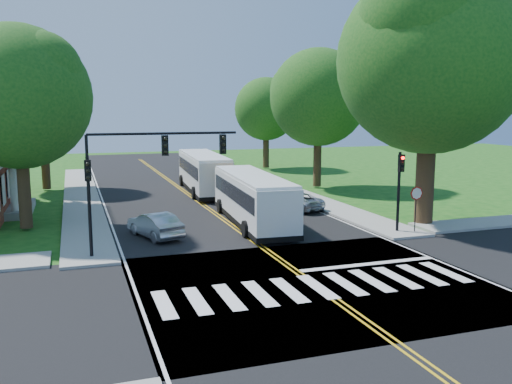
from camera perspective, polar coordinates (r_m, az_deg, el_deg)
name	(u,v)px	position (r m, az deg, el deg)	size (l,w,h in m)	color
ground	(312,283)	(22.04, 5.92, -9.52)	(140.00, 140.00, 0.00)	#124912
road	(206,207)	(38.64, -5.30, -1.56)	(14.00, 96.00, 0.01)	black
cross_road	(312,283)	(22.04, 5.92, -9.50)	(60.00, 12.00, 0.01)	black
center_line	(194,198)	(42.48, -6.57, -0.63)	(0.36, 70.00, 0.01)	gold
edge_line_w	(103,203)	(41.60, -15.76, -1.10)	(0.12, 70.00, 0.01)	silver
edge_line_e	(275,194)	(44.40, 2.03, -0.17)	(0.12, 70.00, 0.01)	silver
crosswalk	(317,287)	(21.61, 6.48, -9.86)	(12.60, 3.00, 0.01)	silver
stop_bar	(368,264)	(24.96, 11.74, -7.43)	(6.60, 0.40, 0.01)	silver
sidewalk_nw	(81,197)	(44.51, -17.91, -0.49)	(2.60, 40.00, 0.15)	gray
sidewalk_ne	(279,187)	(47.69, 2.43, 0.52)	(2.60, 40.00, 0.15)	gray
tree_ne_big	(431,61)	(33.60, 17.91, 13.00)	(10.80, 10.80, 14.91)	#302213
tree_west_near	(18,97)	(33.09, -23.76, 9.12)	(8.00, 8.00, 11.40)	#302213
tree_west_far	(42,108)	(49.03, -21.59, 8.26)	(7.60, 7.60, 10.67)	#302213
tree_east_mid	(318,98)	(47.56, 6.59, 9.85)	(8.40, 8.40, 11.93)	#302213
tree_east_far	(266,109)	(62.72, 1.07, 8.72)	(7.20, 7.20, 10.34)	#302213
signal_nw	(140,164)	(25.71, -12.09, 2.95)	(7.15, 0.46, 5.66)	black
signal_ne	(400,181)	(30.85, 14.88, 1.14)	(0.30, 0.46, 4.40)	black
stop_sign	(416,198)	(31.06, 16.51, -0.62)	(0.76, 0.08, 2.53)	black
bus_lead	(252,198)	(32.70, -0.40, -0.59)	(3.40, 11.69, 2.98)	silver
bus_follow	(203,172)	(45.55, -5.56, 2.14)	(3.60, 12.39, 3.17)	silver
hatchback	(155,225)	(29.75, -10.60, -3.43)	(1.44, 4.14, 1.36)	#B2B3B9
suv	(295,201)	(37.31, 4.09, -0.96)	(2.00, 4.35, 1.21)	#B4B7BC
dark_sedan	(265,190)	(42.18, 0.99, 0.16)	(1.64, 4.03, 1.17)	black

